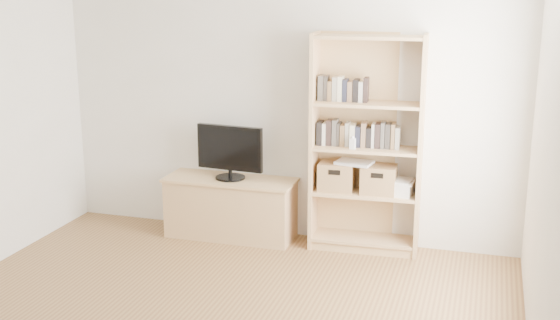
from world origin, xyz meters
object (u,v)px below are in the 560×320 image
at_px(bookshelf, 366,145).
at_px(basket_right, 379,179).
at_px(tv_stand, 231,209).
at_px(television, 230,152).
at_px(basket_left, 336,176).
at_px(laptop, 354,162).
at_px(baby_monitor, 352,144).

distance_m(bookshelf, basket_right, 0.34).
xyz_separation_m(tv_stand, television, (0.00, 0.00, 0.57)).
xyz_separation_m(basket_left, basket_right, (0.39, 0.02, -0.00)).
relative_size(television, laptop, 2.08).
bearing_deg(television, baby_monitor, 2.37).
bearing_deg(bookshelf, laptop, -172.33).
relative_size(television, baby_monitor, 6.70).
bearing_deg(bookshelf, baby_monitor, -135.00).
bearing_deg(basket_right, laptop, -177.19).
xyz_separation_m(basket_left, laptop, (0.16, -0.00, 0.14)).
bearing_deg(basket_right, basket_left, -179.30).
height_order(baby_monitor, laptop, baby_monitor).
distance_m(baby_monitor, basket_left, 0.39).
xyz_separation_m(baby_monitor, basket_left, (-0.16, 0.10, -0.34)).
relative_size(bookshelf, television, 3.00).
distance_m(television, basket_left, 1.06).
xyz_separation_m(baby_monitor, laptop, (0.00, 0.10, -0.20)).
distance_m(television, baby_monitor, 1.22).
height_order(bookshelf, basket_left, bookshelf).
bearing_deg(baby_monitor, laptop, 95.82).
distance_m(bookshelf, laptop, 0.20).
relative_size(bookshelf, baby_monitor, 20.11).
height_order(bookshelf, television, bookshelf).
bearing_deg(bookshelf, television, 179.54).
bearing_deg(television, bookshelf, 7.73).
bearing_deg(television, laptop, 7.03).
height_order(basket_right, laptop, laptop).
relative_size(tv_stand, laptop, 3.84).
xyz_separation_m(television, baby_monitor, (1.20, -0.06, 0.18)).
relative_size(bookshelf, basket_left, 6.29).
distance_m(tv_stand, television, 0.57).
bearing_deg(tv_stand, television, 0.00).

